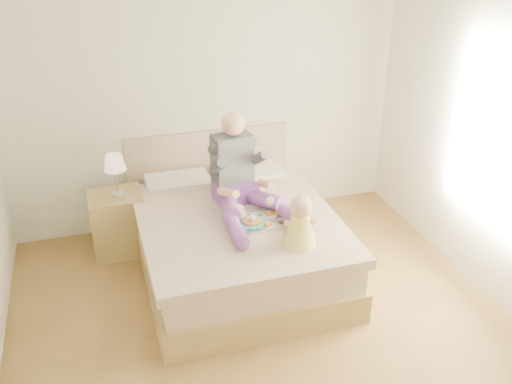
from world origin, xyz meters
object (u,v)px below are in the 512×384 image
object	(u,v)px
nightstand	(118,223)
tray	(261,219)
baby	(300,225)
bed	(234,237)
adult	(241,180)

from	to	relation	value
nightstand	tray	distance (m)	1.51
nightstand	tray	world-z (taller)	tray
tray	baby	world-z (taller)	baby
tray	nightstand	bearing A→B (deg)	135.39
baby	tray	bearing A→B (deg)	122.83
bed	baby	world-z (taller)	baby
adult	baby	size ratio (longest dim) A/B	2.51
bed	baby	bearing A→B (deg)	-63.53
bed	nightstand	world-z (taller)	bed
nightstand	adult	world-z (taller)	adult
adult	tray	bearing A→B (deg)	-86.07
adult	tray	world-z (taller)	adult
baby	adult	bearing A→B (deg)	118.10
nightstand	adult	size ratio (longest dim) A/B	0.56
tray	adult	bearing A→B (deg)	95.77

